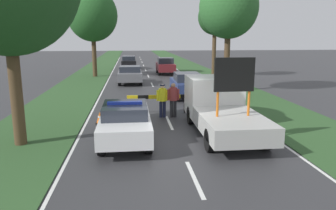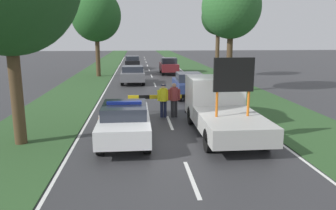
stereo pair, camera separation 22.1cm
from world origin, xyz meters
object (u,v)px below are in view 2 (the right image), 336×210
(traffic_cone_centre_front, at_px, (101,117))
(queued_car_hatch_blue, at_px, (189,85))
(work_truck, at_px, (220,106))
(roadside_tree_mid_left, at_px, (231,8))
(queued_car_wagon_maroon, at_px, (169,66))
(pedestrian_civilian, at_px, (174,97))
(queued_car_sedan_black, at_px, (133,62))
(road_barrier, at_px, (160,98))
(roadside_tree_near_right, at_px, (96,16))
(queued_car_suv_grey, at_px, (133,74))
(police_officer, at_px, (163,98))
(roadside_tree_near_left, at_px, (218,18))
(police_car, at_px, (125,121))
(traffic_cone_near_police, at_px, (134,103))

(traffic_cone_centre_front, bearing_deg, queued_car_hatch_blue, 49.92)
(work_truck, bearing_deg, roadside_tree_mid_left, -110.92)
(queued_car_wagon_maroon, bearing_deg, traffic_cone_centre_front, 75.53)
(pedestrian_civilian, xyz_separation_m, queued_car_sedan_black, (-2.25, 24.55, -0.16))
(roadside_tree_mid_left, bearing_deg, queued_car_sedan_black, 111.23)
(road_barrier, xyz_separation_m, roadside_tree_near_right, (-4.91, 16.39, 5.01))
(traffic_cone_centre_front, bearing_deg, queued_car_suv_grey, 83.98)
(police_officer, bearing_deg, roadside_tree_near_left, -128.27)
(work_truck, relative_size, traffic_cone_centre_front, 10.77)
(queued_car_hatch_blue, height_order, roadside_tree_near_right, roadside_tree_near_right)
(traffic_cone_centre_front, height_order, roadside_tree_near_right, roadside_tree_near_right)
(police_car, xyz_separation_m, queued_car_hatch_blue, (3.78, 8.62, 0.03))
(roadside_tree_near_right, bearing_deg, police_officer, -73.77)
(police_officer, relative_size, pedestrian_civilian, 0.97)
(police_car, xyz_separation_m, road_barrier, (1.64, 4.34, 0.02))
(roadside_tree_near_left, relative_size, roadside_tree_near_right, 0.88)
(road_barrier, relative_size, police_officer, 2.00)
(roadside_tree_near_right, bearing_deg, road_barrier, -73.33)
(queued_car_hatch_blue, bearing_deg, roadside_tree_mid_left, -150.57)
(queued_car_hatch_blue, bearing_deg, pedestrian_civilian, 73.35)
(queued_car_wagon_maroon, bearing_deg, police_car, 80.21)
(police_officer, xyz_separation_m, roadside_tree_mid_left, (5.14, 6.82, 4.78))
(road_barrier, distance_m, police_officer, 0.82)
(queued_car_sedan_black, bearing_deg, queued_car_wagon_maroon, 122.88)
(queued_car_suv_grey, xyz_separation_m, roadside_tree_near_left, (7.97, 3.41, 4.81))
(queued_car_sedan_black, distance_m, roadside_tree_near_right, 9.45)
(police_car, height_order, roadside_tree_near_left, roadside_tree_near_left)
(queued_car_hatch_blue, xyz_separation_m, queued_car_sedan_black, (-3.77, 19.44, 0.01))
(queued_car_hatch_blue, height_order, queued_car_wagon_maroon, queued_car_wagon_maroon)
(road_barrier, bearing_deg, queued_car_suv_grey, 89.75)
(police_officer, xyz_separation_m, queued_car_sedan_black, (-1.73, 24.51, -0.14))
(queued_car_wagon_maroon, xyz_separation_m, roadside_tree_near_left, (4.31, -3.27, 4.71))
(traffic_cone_near_police, height_order, traffic_cone_centre_front, traffic_cone_near_police)
(road_barrier, height_order, roadside_tree_near_right, roadside_tree_near_right)
(police_car, distance_m, police_officer, 3.95)
(police_officer, relative_size, roadside_tree_mid_left, 0.21)
(queued_car_hatch_blue, bearing_deg, traffic_cone_near_police, 40.46)
(road_barrier, bearing_deg, work_truck, -64.18)
(road_barrier, height_order, queued_car_hatch_blue, queued_car_hatch_blue)
(queued_car_wagon_maroon, relative_size, queued_car_sedan_black, 0.97)
(road_barrier, relative_size, roadside_tree_near_left, 0.45)
(queued_car_sedan_black, bearing_deg, traffic_cone_centre_front, 87.30)
(queued_car_wagon_maroon, distance_m, queued_car_sedan_black, 7.03)
(road_barrier, height_order, traffic_cone_centre_front, road_barrier)
(traffic_cone_near_police, distance_m, queued_car_suv_grey, 9.83)
(work_truck, relative_size, queued_car_sedan_black, 1.40)
(police_car, bearing_deg, road_barrier, 68.17)
(queued_car_sedan_black, height_order, roadside_tree_near_right, roadside_tree_near_right)
(police_car, relative_size, queued_car_sedan_black, 1.13)
(work_truck, xyz_separation_m, pedestrian_civilian, (-1.62, 2.52, -0.07))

